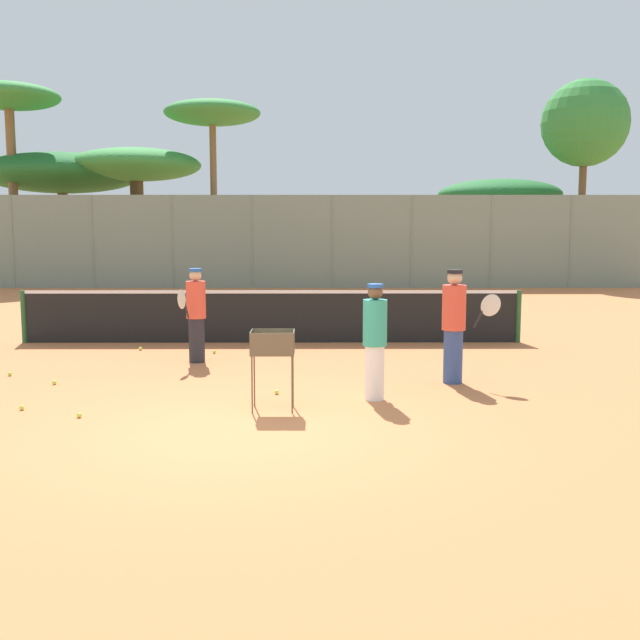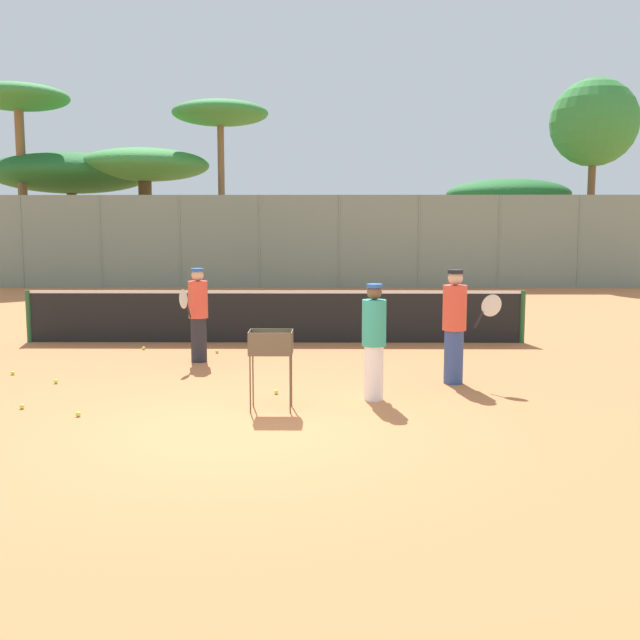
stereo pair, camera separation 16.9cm
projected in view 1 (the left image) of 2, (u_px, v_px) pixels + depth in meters
ground_plane at (238, 431)px, 8.75m from camera, size 80.00×80.00×0.00m
tennis_net at (271, 315)px, 15.24m from camera, size 10.20×0.10×1.07m
back_fence at (292, 242)px, 28.34m from camera, size 27.30×0.08×3.52m
tree_0 at (585, 124)px, 29.73m from camera, size 3.43×3.43×8.13m
tree_1 at (9, 102)px, 29.26m from camera, size 3.95×3.95×7.88m
tree_2 at (62, 174)px, 31.84m from camera, size 6.80×6.80×5.43m
tree_3 at (499, 195)px, 31.93m from camera, size 5.22×5.22×4.33m
tree_4 at (136, 167)px, 30.92m from camera, size 5.36×5.36×5.53m
tree_5 at (212, 116)px, 30.13m from camera, size 3.88×3.88×7.36m
player_white_outfit at (375, 340)px, 10.22m from camera, size 0.33×0.88×1.60m
player_red_cap at (196, 314)px, 13.02m from camera, size 0.40×0.87×1.65m
player_yellow_shirt at (454, 325)px, 11.29m from camera, size 0.89×0.38×1.73m
ball_cart at (274, 349)px, 9.64m from camera, size 0.56×0.41×1.04m
tennis_ball_0 at (10, 374)px, 11.92m from camera, size 0.07×0.07×0.07m
tennis_ball_2 at (54, 382)px, 11.28m from camera, size 0.07×0.07×0.07m
tennis_ball_3 at (279, 346)px, 14.62m from camera, size 0.07×0.07×0.07m
tennis_ball_4 at (214, 352)px, 13.99m from camera, size 0.07×0.07×0.07m
tennis_ball_5 at (22, 408)px, 9.72m from camera, size 0.07×0.07×0.07m
tennis_ball_6 at (140, 349)px, 14.36m from camera, size 0.07×0.07×0.07m
tennis_ball_7 at (277, 392)px, 10.63m from camera, size 0.07×0.07×0.07m
tennis_ball_8 at (79, 415)px, 9.34m from camera, size 0.07×0.07×0.07m
parked_car at (298, 266)px, 31.83m from camera, size 4.20×1.70×1.60m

